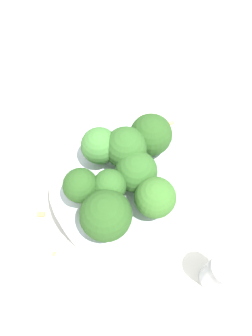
% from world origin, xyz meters
% --- Properties ---
extents(ground_plane, '(3.00, 3.00, 0.00)m').
position_xyz_m(ground_plane, '(0.00, 0.00, 0.00)').
color(ground_plane, silver).
extents(bowl, '(0.18, 0.18, 0.05)m').
position_xyz_m(bowl, '(0.00, 0.00, 0.03)').
color(bowl, silver).
rests_on(bowl, ground_plane).
extents(broccoli_floret_0, '(0.04, 0.04, 0.05)m').
position_xyz_m(broccoli_floret_0, '(0.04, 0.01, 0.08)').
color(broccoli_floret_0, '#84AD66').
rests_on(broccoli_floret_0, bowl).
extents(broccoli_floret_1, '(0.05, 0.05, 0.06)m').
position_xyz_m(broccoli_floret_1, '(-0.02, 0.01, 0.09)').
color(broccoli_floret_1, '#84AD66').
rests_on(broccoli_floret_1, bowl).
extents(broccoli_floret_2, '(0.05, 0.05, 0.06)m').
position_xyz_m(broccoli_floret_2, '(0.04, -0.04, 0.09)').
color(broccoli_floret_2, '#8EB770').
rests_on(broccoli_floret_2, bowl).
extents(broccoli_floret_3, '(0.04, 0.04, 0.05)m').
position_xyz_m(broccoli_floret_3, '(0.01, -0.03, 0.09)').
color(broccoli_floret_3, '#7A9E5B').
rests_on(broccoli_floret_3, bowl).
extents(broccoli_floret_4, '(0.04, 0.04, 0.05)m').
position_xyz_m(broccoli_floret_4, '(-0.04, -0.01, 0.08)').
color(broccoli_floret_4, '#7A9E5B').
rests_on(broccoli_floret_4, bowl).
extents(broccoli_floret_5, '(0.05, 0.05, 0.05)m').
position_xyz_m(broccoli_floret_5, '(-0.03, 0.05, 0.08)').
color(broccoli_floret_5, '#7A9E5B').
rests_on(broccoli_floret_5, bowl).
extents(broccoli_floret_6, '(0.05, 0.05, 0.05)m').
position_xyz_m(broccoli_floret_6, '(0.01, 0.01, 0.08)').
color(broccoli_floret_6, '#84AD66').
rests_on(broccoli_floret_6, bowl).
extents(broccoli_floret_7, '(0.04, 0.04, 0.06)m').
position_xyz_m(broccoli_floret_7, '(-0.00, -0.05, 0.09)').
color(broccoli_floret_7, '#84AD66').
rests_on(broccoli_floret_7, bowl).
extents(pepper_shaker, '(0.03, 0.03, 0.07)m').
position_xyz_m(pepper_shaker, '(0.14, 0.04, 0.03)').
color(pepper_shaker, '#B2B7BC').
rests_on(pepper_shaker, ground_plane).
extents(almond_crumb_0, '(0.01, 0.01, 0.01)m').
position_xyz_m(almond_crumb_0, '(-0.03, -0.11, 0.00)').
color(almond_crumb_0, '#AD7F4C').
rests_on(almond_crumb_0, ground_plane).
extents(almond_crumb_1, '(0.01, 0.01, 0.01)m').
position_xyz_m(almond_crumb_1, '(0.02, -0.11, 0.00)').
color(almond_crumb_1, '#AD7F4C').
rests_on(almond_crumb_1, ground_plane).
extents(almond_crumb_2, '(0.01, 0.01, 0.01)m').
position_xyz_m(almond_crumb_2, '(-0.07, 0.11, 0.00)').
color(almond_crumb_2, tan).
rests_on(almond_crumb_2, ground_plane).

